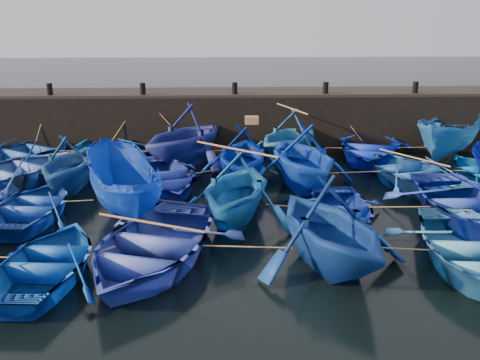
{
  "coord_description": "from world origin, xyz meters",
  "views": [
    {
      "loc": [
        -0.61,
        -13.83,
        6.15
      ],
      "look_at": [
        0.0,
        3.2,
        0.7
      ],
      "focal_mm": 40.0,
      "sensor_mm": 36.0,
      "label": 1
    }
  ],
  "objects": [
    {
      "name": "ground",
      "position": [
        0.0,
        0.0,
        0.0
      ],
      "size": [
        120.0,
        120.0,
        0.0
      ],
      "primitive_type": "plane",
      "color": "black",
      "rests_on": "ground"
    },
    {
      "name": "quay_wall",
      "position": [
        0.0,
        10.5,
        1.25
      ],
      "size": [
        26.0,
        2.5,
        2.5
      ],
      "primitive_type": "cube",
      "color": "black",
      "rests_on": "ground"
    },
    {
      "name": "quay_top",
      "position": [
        0.0,
        10.5,
        2.56
      ],
      "size": [
        26.0,
        2.5,
        0.12
      ],
      "primitive_type": "cube",
      "color": "black",
      "rests_on": "quay_wall"
    },
    {
      "name": "bollard_0",
      "position": [
        -8.0,
        9.6,
        2.87
      ],
      "size": [
        0.24,
        0.24,
        0.5
      ],
      "primitive_type": "cylinder",
      "color": "black",
      "rests_on": "quay_top"
    },
    {
      "name": "bollard_1",
      "position": [
        -4.0,
        9.6,
        2.87
      ],
      "size": [
        0.24,
        0.24,
        0.5
      ],
      "primitive_type": "cylinder",
      "color": "black",
      "rests_on": "quay_top"
    },
    {
      "name": "bollard_2",
      "position": [
        0.0,
        9.6,
        2.87
      ],
      "size": [
        0.24,
        0.24,
        0.5
      ],
      "primitive_type": "cylinder",
      "color": "black",
      "rests_on": "quay_top"
    },
    {
      "name": "bollard_3",
      "position": [
        4.0,
        9.6,
        2.87
      ],
      "size": [
        0.24,
        0.24,
        0.5
      ],
      "primitive_type": "cylinder",
      "color": "black",
      "rests_on": "quay_top"
    },
    {
      "name": "bollard_4",
      "position": [
        8.0,
        9.6,
        2.87
      ],
      "size": [
        0.24,
        0.24,
        0.5
      ],
      "primitive_type": "cylinder",
      "color": "black",
      "rests_on": "quay_top"
    },
    {
      "name": "boat_0",
      "position": [
        -8.73,
        7.89,
        0.53
      ],
      "size": [
        5.84,
        6.24,
        1.05
      ],
      "primitive_type": "imported",
      "rotation": [
        0.0,
        0.0,
        2.55
      ],
      "color": "navy",
      "rests_on": "ground"
    },
    {
      "name": "boat_1",
      "position": [
        -5.48,
        7.86,
        0.54
      ],
      "size": [
        3.87,
        5.33,
        1.09
      ],
      "primitive_type": "imported",
      "rotation": [
        0.0,
        0.0,
        0.02
      ],
      "color": "blue",
      "rests_on": "ground"
    },
    {
      "name": "boat_2",
      "position": [
        -2.08,
        7.66,
        1.27
      ],
      "size": [
        6.18,
        6.34,
        2.54
      ],
      "primitive_type": "imported",
      "rotation": [
        0.0,
        0.0,
        -0.62
      ],
      "color": "navy",
      "rests_on": "ground"
    },
    {
      "name": "boat_3",
      "position": [
        2.27,
        8.11,
        1.11
      ],
      "size": [
        5.4,
        5.53,
        2.21
      ],
      "primitive_type": "imported",
      "rotation": [
        0.0,
        0.0,
        -0.63
      ],
      "color": "#1E5F9C",
      "rests_on": "ground"
    },
    {
      "name": "boat_4",
      "position": [
        5.67,
        7.95,
        0.55
      ],
      "size": [
        5.23,
        6.22,
        1.1
      ],
      "primitive_type": "imported",
      "rotation": [
        0.0,
        0.0,
        -0.3
      ],
      "color": "#04189F",
      "rests_on": "ground"
    },
    {
      "name": "boat_5",
      "position": [
        9.09,
        7.98,
        1.01
      ],
      "size": [
        4.82,
        5.29,
        2.02
      ],
      "primitive_type": "imported",
      "rotation": [
        0.0,
        0.0,
        -0.68
      ],
      "color": "#1C5E9F",
      "rests_on": "ground"
    },
    {
      "name": "boat_6",
      "position": [
        -8.26,
        5.06,
        0.55
      ],
      "size": [
        6.09,
        6.48,
        1.09
      ],
      "primitive_type": "imported",
      "rotation": [
        0.0,
        0.0,
        2.54
      ],
      "color": "#3055B3",
      "rests_on": "ground"
    },
    {
      "name": "boat_7",
      "position": [
        -5.99,
        4.51,
        1.03
      ],
      "size": [
        3.79,
        4.26,
        2.05
      ],
      "primitive_type": "imported",
      "rotation": [
        0.0,
        0.0,
        3.03
      ],
      "color": "navy",
      "rests_on": "ground"
    },
    {
      "name": "boat_8",
      "position": [
        -2.74,
        4.33,
        0.51
      ],
      "size": [
        4.85,
        5.73,
        1.01
      ],
      "primitive_type": "imported",
      "rotation": [
        0.0,
        0.0,
        0.32
      ],
      "color": "#1D30A3",
      "rests_on": "ground"
    },
    {
      "name": "boat_9",
      "position": [
        0.18,
        5.0,
        1.12
      ],
      "size": [
        4.1,
        4.63,
        2.24
      ],
      "primitive_type": "imported",
      "rotation": [
        0.0,
        0.0,
        3.03
      ],
      "color": "#001F93",
      "rests_on": "ground"
    },
    {
      "name": "boat_10",
      "position": [
        2.28,
        4.36,
        1.22
      ],
      "size": [
        4.82,
        5.33,
        2.44
      ],
      "primitive_type": "imported",
      "rotation": [
        0.0,
        0.0,
        3.34
      ],
      "color": "#0A36C7",
      "rests_on": "ground"
    },
    {
      "name": "boat_11",
      "position": [
        6.31,
        4.54,
        0.51
      ],
      "size": [
        4.68,
        5.68,
        1.03
      ],
      "primitive_type": "imported",
      "rotation": [
        0.0,
        0.0,
        3.4
      ],
      "color": "#1A51A4",
      "rests_on": "ground"
    },
    {
      "name": "boat_14",
      "position": [
        -6.37,
        1.69,
        0.43
      ],
      "size": [
        3.32,
        4.42,
        0.87
      ],
      "primitive_type": "imported",
      "rotation": [
        0.0,
        0.0,
        3.06
      ],
      "color": "#133CA2",
      "rests_on": "ground"
    },
    {
      "name": "boat_15",
      "position": [
        -3.67,
        1.79,
        0.99
      ],
      "size": [
        3.59,
        5.48,
        1.98
      ],
      "primitive_type": "imported",
      "rotation": [
        0.0,
        0.0,
        3.5
      ],
      "color": "#0731A8",
      "rests_on": "ground"
    },
    {
      "name": "boat_16",
      "position": [
        -0.19,
        1.23,
        1.12
      ],
      "size": [
        4.76,
        5.15,
        2.24
      ],
      "primitive_type": "imported",
      "rotation": [
        0.0,
        0.0,
        -0.29
      ],
      "color": "#1058AA",
      "rests_on": "ground"
    },
    {
      "name": "boat_17",
      "position": [
        2.86,
        0.88,
        0.44
      ],
      "size": [
        3.41,
        4.48,
        0.87
      ],
      "primitive_type": "imported",
      "rotation": [
        0.0,
        0.0,
        -0.1
      ],
      "color": "#0F29A7",
      "rests_on": "ground"
    },
    {
      "name": "boat_18",
      "position": [
        6.78,
        0.84,
        0.59
      ],
      "size": [
        4.23,
        5.8,
        1.18
      ],
      "primitive_type": "imported",
      "rotation": [
        0.0,
        0.0,
        0.03
      ],
      "color": "#1731A6",
      "rests_on": "ground"
    },
    {
      "name": "boat_21",
      "position": [
        -4.76,
        -2.17,
        0.45
      ],
      "size": [
        3.38,
        4.51,
        0.89
      ],
      "primitive_type": "imported",
      "rotation": [
        0.0,
        0.0,
        3.07
      ],
      "color": "#083D99",
      "rests_on": "ground"
    },
    {
      "name": "boat_22",
      "position": [
        -2.38,
        -1.62,
        0.57
      ],
      "size": [
        5.34,
        6.38,
        1.14
      ],
      "primitive_type": "imported",
      "rotation": [
        0.0,
        0.0,
        -0.29
      ],
      "color": "#2E40AC",
      "rests_on": "ground"
    },
    {
      "name": "boat_23",
      "position": [
        2.0,
        -1.87,
        1.17
      ],
      "size": [
        5.07,
        5.45,
        2.34
      ],
      "primitive_type": "imported",
      "rotation": [
        0.0,
        0.0,
        0.33
      ],
      "color": "navy",
      "rests_on": "ground"
    },
    {
      "name": "boat_24",
      "position": [
        5.55,
        -2.14,
        0.54
      ],
      "size": [
        4.17,
        5.51,
        1.08
      ],
      "primitive_type": "imported",
      "rotation": [
        0.0,
        0.0,
        -0.09
      ],
      "color": "#2F75C4",
      "rests_on": "ground"
    },
    {
      "name": "wooden_crate",
      "position": [
        0.48,
        5.0,
        2.37
      ],
      "size": [
        0.47,
        0.37,
        0.26
      ],
      "primitive_type": "cube",
      "color": "olive",
      "rests_on": "boat_9"
    },
    {
      "name": "mooring_ropes",
      "position": [
        0.42,
        4.95,
        0.88
      ],
      "size": [
        17.86,
        11.71,
        2.1
      ],
      "color": "tan",
      "rests_on": "ground"
    },
    {
      "name": "loose_oars",
      "position": [
        1.5,
        3.06,
        1.68
      ],
      "size": [
        10.95,
        11.81,
        1.28
      ],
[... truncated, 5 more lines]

